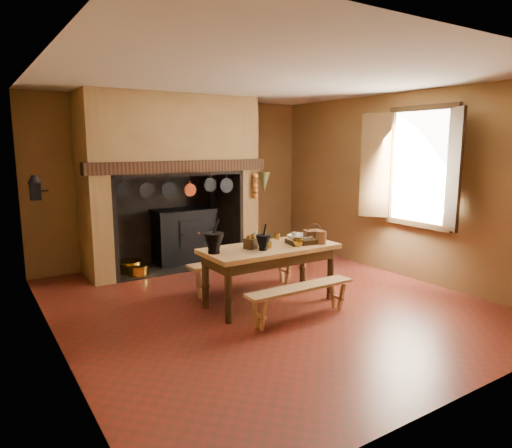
{
  "coord_description": "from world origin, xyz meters",
  "views": [
    {
      "loc": [
        -3.18,
        -4.71,
        2.03
      ],
      "look_at": [
        0.05,
        0.3,
        0.98
      ],
      "focal_mm": 32.0,
      "sensor_mm": 36.0,
      "label": 1
    }
  ],
  "objects_px": {
    "coffee_grinder": "(251,243)",
    "mixing_bowl": "(301,238)",
    "work_table": "(270,256)",
    "bench_front": "(300,294)",
    "iron_range": "(184,235)",
    "wicker_basket": "(314,235)"
  },
  "relations": [
    {
      "from": "coffee_grinder",
      "to": "mixing_bowl",
      "type": "xyz_separation_m",
      "value": [
        0.82,
        0.04,
        -0.04
      ]
    },
    {
      "from": "work_table",
      "to": "mixing_bowl",
      "type": "relative_size",
      "value": 5.24
    },
    {
      "from": "work_table",
      "to": "coffee_grinder",
      "type": "xyz_separation_m",
      "value": [
        -0.28,
        0.02,
        0.2
      ]
    },
    {
      "from": "work_table",
      "to": "bench_front",
      "type": "height_order",
      "value": "work_table"
    },
    {
      "from": "bench_front",
      "to": "coffee_grinder",
      "type": "relative_size",
      "value": 6.95
    },
    {
      "from": "bench_front",
      "to": "coffee_grinder",
      "type": "distance_m",
      "value": 0.89
    },
    {
      "from": "bench_front",
      "to": "work_table",
      "type": "bearing_deg",
      "value": 90.0
    },
    {
      "from": "bench_front",
      "to": "mixing_bowl",
      "type": "relative_size",
      "value": 4.27
    },
    {
      "from": "coffee_grinder",
      "to": "mixing_bowl",
      "type": "relative_size",
      "value": 0.62
    },
    {
      "from": "iron_range",
      "to": "coffee_grinder",
      "type": "relative_size",
      "value": 7.84
    },
    {
      "from": "work_table",
      "to": "wicker_basket",
      "type": "distance_m",
      "value": 0.73
    },
    {
      "from": "iron_range",
      "to": "wicker_basket",
      "type": "height_order",
      "value": "iron_range"
    },
    {
      "from": "iron_range",
      "to": "wicker_basket",
      "type": "xyz_separation_m",
      "value": [
        0.77,
        -2.54,
        0.35
      ]
    },
    {
      "from": "iron_range",
      "to": "mixing_bowl",
      "type": "height_order",
      "value": "iron_range"
    },
    {
      "from": "work_table",
      "to": "wicker_basket",
      "type": "relative_size",
      "value": 5.86
    },
    {
      "from": "coffee_grinder",
      "to": "iron_range",
      "type": "bearing_deg",
      "value": 68.05
    },
    {
      "from": "work_table",
      "to": "coffee_grinder",
      "type": "height_order",
      "value": "coffee_grinder"
    },
    {
      "from": "bench_front",
      "to": "wicker_basket",
      "type": "distance_m",
      "value": 1.07
    },
    {
      "from": "bench_front",
      "to": "wicker_basket",
      "type": "bearing_deg",
      "value": 41.09
    },
    {
      "from": "coffee_grinder",
      "to": "bench_front",
      "type": "bearing_deg",
      "value": -84.27
    },
    {
      "from": "bench_front",
      "to": "coffee_grinder",
      "type": "height_order",
      "value": "coffee_grinder"
    },
    {
      "from": "iron_range",
      "to": "work_table",
      "type": "bearing_deg",
      "value": -88.43
    }
  ]
}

